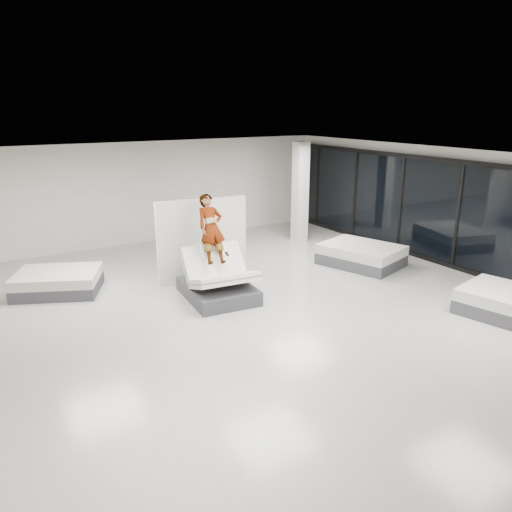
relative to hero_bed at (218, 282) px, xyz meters
The scene contains 9 objects.
room 1.90m from the hero_bed, 66.75° to the right, with size 14.00×14.04×3.20m.
hero_bed is the anchor object (origin of this frame).
person 0.92m from the hero_bed, 84.68° to the left, with size 0.61×0.40×1.67m, color slate.
remote 0.69m from the hero_bed, ahead, with size 0.05×0.14×0.03m, color black.
divider_panel 1.48m from the hero_bed, 79.43° to the left, with size 2.30×0.10×2.09m, color white.
flat_bed_right_far 4.54m from the hero_bed, ahead, with size 2.09×2.43×0.57m.
flat_bed_left_far 3.85m from the hero_bed, 143.07° to the left, with size 2.29×2.06×0.52m.
column 5.69m from the hero_bed, 34.58° to the left, with size 0.40×0.40×3.20m, color silver.
storefront_glazing 6.70m from the hero_bed, 11.73° to the right, with size 0.12×13.40×2.92m.
Camera 1 is at (-5.41, -8.28, 4.27)m, focal length 35.00 mm.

